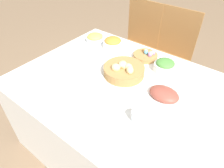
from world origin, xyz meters
TOP-DOWN VIEW (x-y plane):
  - ground_plane at (0.00, 0.00)m, footprint 12.00×12.00m
  - dining_table at (0.00, 0.00)m, footprint 1.53×1.16m
  - chair_far_left at (-0.45, 0.95)m, footprint 0.43×0.43m
  - chair_far_center at (-0.04, 0.95)m, footprint 0.43×0.43m
  - bread_basket at (-0.05, 0.09)m, footprint 0.31×0.31m
  - egg_basket at (-0.04, 0.40)m, footprint 0.20×0.20m
  - ham_platter at (0.31, 0.05)m, footprint 0.31×0.22m
  - carrot_bowl at (-0.36, 0.36)m, footprint 0.18×0.18m
  - green_salad_bowl at (0.17, 0.33)m, footprint 0.17×0.17m
  - pineapple_bowl at (-0.57, 0.36)m, footprint 0.17×0.17m
  - dinner_plate at (0.00, -0.38)m, footprint 0.28×0.28m
  - fork at (-0.16, -0.38)m, footprint 0.01×0.17m
  - knife at (0.17, -0.38)m, footprint 0.01×0.17m
  - spoon at (0.20, -0.38)m, footprint 0.01×0.17m
  - drinking_cup at (0.27, -0.23)m, footprint 0.07×0.07m
  - butter_dish at (-0.28, -0.16)m, footprint 0.13×0.08m

SIDE VIEW (x-z plane):
  - ground_plane at x=0.00m, z-range 0.00..0.00m
  - dining_table at x=0.00m, z-range 0.00..0.75m
  - chair_far_left at x=-0.45m, z-range 0.03..1.03m
  - chair_far_center at x=-0.04m, z-range 0.03..1.03m
  - fork at x=-0.16m, z-range 0.75..0.76m
  - knife at x=0.17m, z-range 0.75..0.76m
  - spoon at x=0.20m, z-range 0.75..0.76m
  - dinner_plate at x=0.00m, z-range 0.75..0.76m
  - butter_dish at x=-0.28m, z-range 0.75..0.78m
  - egg_basket at x=-0.04m, z-range 0.74..0.81m
  - ham_platter at x=0.31m, z-range 0.74..0.81m
  - drinking_cup at x=0.27m, z-range 0.75..0.82m
  - pineapple_bowl at x=-0.57m, z-range 0.75..0.83m
  - bread_basket at x=-0.05m, z-range 0.74..0.85m
  - green_salad_bowl at x=0.17m, z-range 0.75..0.85m
  - carrot_bowl at x=-0.36m, z-range 0.75..0.85m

